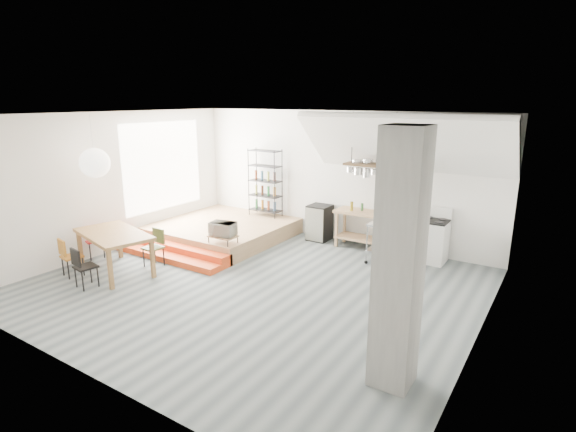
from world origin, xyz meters
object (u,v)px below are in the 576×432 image
Objects in this scene: dining_table at (114,237)px; mini_fridge at (319,223)px; rolling_cart at (389,239)px; stove at (433,240)px.

dining_table is 4.87m from mini_fridge.
dining_table is 2.16× the size of rolling_cart.
rolling_cart is 2.25m from mini_fridge.
stove is at bearing 44.64° from rolling_cart.
dining_table is 5.72m from rolling_cart.
dining_table is at bearing -141.92° from stove.
mini_fridge is at bearing 179.11° from stove.
mini_fridge is (-2.11, 0.76, -0.13)m from rolling_cart.
dining_table is at bearing -142.99° from rolling_cart.
stove is 1.31× the size of mini_fridge.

